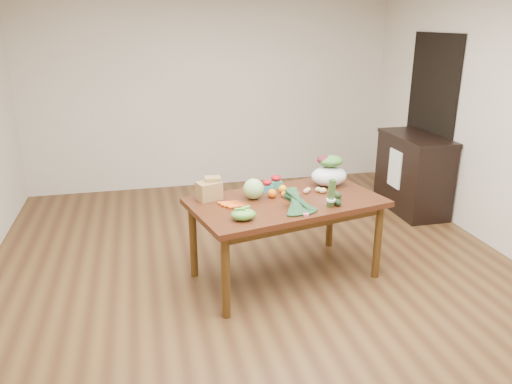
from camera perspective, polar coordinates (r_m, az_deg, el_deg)
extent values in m
plane|color=brown|center=(4.52, 0.98, -10.65)|extent=(6.00, 6.00, 0.00)
cube|color=beige|center=(6.93, -5.16, 11.65)|extent=(5.00, 0.02, 2.70)
cube|color=#472010|center=(4.51, 3.37, -5.37)|extent=(1.81, 1.26, 0.75)
cube|color=black|center=(6.52, 19.19, 7.53)|extent=(0.02, 1.00, 2.10)
cube|color=black|center=(6.36, 17.52, 2.04)|extent=(0.52, 1.02, 0.94)
cube|color=white|center=(6.20, 15.57, 2.58)|extent=(0.02, 0.28, 0.45)
sphere|color=#ABC672|center=(4.36, -0.30, 0.36)|extent=(0.18, 0.18, 0.18)
sphere|color=#DD5D0D|center=(4.40, 1.85, -0.16)|extent=(0.08, 0.08, 0.08)
sphere|color=#FF9C0F|center=(4.53, 3.06, 0.35)|extent=(0.07, 0.07, 0.07)
sphere|color=orange|center=(4.42, 3.66, -0.08)|extent=(0.09, 0.09, 0.09)
ellipsoid|color=#5DA939|center=(3.92, -1.45, -2.58)|extent=(0.20, 0.15, 0.09)
ellipsoid|color=tan|center=(4.53, 5.72, 0.08)|extent=(0.05, 0.04, 0.04)
ellipsoid|color=#DECD80|center=(4.56, 7.56, 0.15)|extent=(0.06, 0.05, 0.05)
ellipsoid|color=tan|center=(4.58, 7.12, 0.27)|extent=(0.06, 0.05, 0.05)
ellipsoid|color=tan|center=(4.58, 5.98, 0.27)|extent=(0.05, 0.04, 0.04)
ellipsoid|color=#D1C278|center=(4.56, 7.70, 0.17)|extent=(0.06, 0.05, 0.05)
ellipsoid|color=black|center=(4.27, 9.27, -1.17)|extent=(0.08, 0.10, 0.06)
ellipsoid|color=black|center=(4.43, 9.20, -0.33)|extent=(0.10, 0.12, 0.07)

